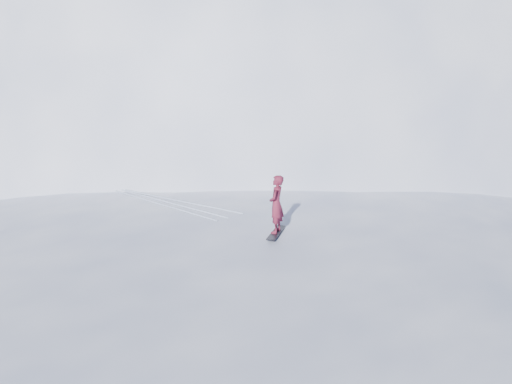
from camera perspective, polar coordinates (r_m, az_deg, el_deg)
ground at (r=16.12m, az=-0.30°, el=-13.09°), size 400.00×400.00×0.00m
near_ridge at (r=18.85m, az=-3.56°, el=-8.89°), size 36.00×28.00×4.80m
summit_peak at (r=48.92m, az=1.29°, el=5.64°), size 60.00×56.00×56.00m
peak_shoulder at (r=37.24m, az=-7.13°, el=2.75°), size 28.00×24.00×18.00m
wind_bumps at (r=17.40m, az=-6.16°, el=-11.02°), size 16.00×14.40×1.00m
snowboard at (r=15.43m, az=2.31°, el=-4.64°), size 1.32×1.05×0.02m
snowboarder at (r=15.16m, az=2.34°, el=-1.40°), size 0.78×0.73×1.79m
board_tracks at (r=19.01m, az=-9.78°, el=-1.13°), size 2.25×5.92×0.04m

